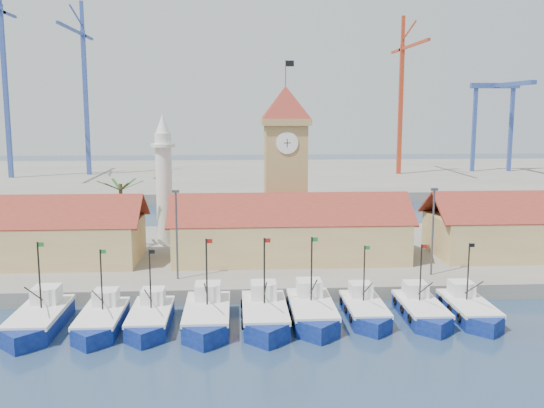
{
  "coord_description": "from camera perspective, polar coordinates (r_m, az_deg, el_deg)",
  "views": [
    {
      "loc": [
        -6.07,
        -47.56,
        18.42
      ],
      "look_at": [
        -2.11,
        18.0,
        8.11
      ],
      "focal_mm": 40.0,
      "sensor_mm": 36.0,
      "label": 1
    }
  ],
  "objects": [
    {
      "name": "quay",
      "position": [
        73.96,
        1.36,
        -4.9
      ],
      "size": [
        140.0,
        32.0,
        1.5
      ],
      "primitive_type": "cube",
      "color": "gray",
      "rests_on": "ground"
    },
    {
      "name": "boat_6",
      "position": [
        54.98,
        8.77,
        -9.98
      ],
      "size": [
        3.31,
        9.07,
        6.86
      ],
      "color": "#0B1759",
      "rests_on": "ground"
    },
    {
      "name": "boat_5",
      "position": [
        53.82,
        3.83,
        -10.2
      ],
      "size": [
        3.76,
        10.31,
        7.8
      ],
      "color": "#0B1759",
      "rests_on": "ground"
    },
    {
      "name": "crane_blue_far",
      "position": [
        157.96,
        -24.12,
        11.75
      ],
      "size": [
        1.0,
        34.91,
        47.07
      ],
      "color": "#334C9C",
      "rests_on": "terminal"
    },
    {
      "name": "crane_blue_near",
      "position": [
        158.88,
        -17.31,
        11.08
      ],
      "size": [
        1.0,
        31.7,
        42.49
      ],
      "color": "#334C9C",
      "rests_on": "terminal"
    },
    {
      "name": "boat_3",
      "position": [
        52.81,
        -6.15,
        -10.6
      ],
      "size": [
        3.83,
        10.49,
        7.93
      ],
      "color": "#0B1759",
      "rests_on": "ground"
    },
    {
      "name": "boat_0",
      "position": [
        55.34,
        -21.13,
        -10.25
      ],
      "size": [
        3.77,
        10.34,
        7.82
      ],
      "color": "#0B1759",
      "rests_on": "ground"
    },
    {
      "name": "clock_tower",
      "position": [
        74.09,
        1.26,
        3.92
      ],
      "size": [
        5.8,
        5.8,
        22.7
      ],
      "color": "tan",
      "rests_on": "quay"
    },
    {
      "name": "hall_center",
      "position": [
        69.36,
        1.64,
        -3.09
      ],
      "size": [
        27.04,
        10.13,
        7.61
      ],
      "color": "tan",
      "rests_on": "quay"
    },
    {
      "name": "boat_2",
      "position": [
        53.35,
        -11.41,
        -10.63
      ],
      "size": [
        3.38,
        9.27,
        7.01
      ],
      "color": "#0B1759",
      "rests_on": "ground"
    },
    {
      "name": "lamp_posts",
      "position": [
        61.1,
        2.79,
        -2.36
      ],
      "size": [
        80.7,
        0.25,
        9.03
      ],
      "color": "#3F3F44",
      "rests_on": "quay"
    },
    {
      "name": "crane_red_right",
      "position": [
        157.05,
        12.18,
        10.64
      ],
      "size": [
        1.0,
        31.11,
        39.26
      ],
      "color": "#B5371B",
      "rests_on": "terminal"
    },
    {
      "name": "gantry",
      "position": [
        168.58,
        20.62,
        8.91
      ],
      "size": [
        13.0,
        22.0,
        23.2
      ],
      "color": "#334C9C",
      "rests_on": "terminal"
    },
    {
      "name": "ground",
      "position": [
        51.37,
        3.64,
        -12.11
      ],
      "size": [
        400.0,
        400.0,
        0.0
      ],
      "primitive_type": "plane",
      "color": "#1C2F4B",
      "rests_on": "ground"
    },
    {
      "name": "hall_left",
      "position": [
        73.8,
        -23.99,
        -3.14
      ],
      "size": [
        31.2,
        10.13,
        7.61
      ],
      "color": "tan",
      "rests_on": "quay"
    },
    {
      "name": "boat_4",
      "position": [
        52.85,
        -0.67,
        -10.53
      ],
      "size": [
        3.82,
        10.46,
        7.91
      ],
      "color": "#0B1759",
      "rests_on": "ground"
    },
    {
      "name": "terminal",
      "position": [
        158.64,
        -1.24,
        2.62
      ],
      "size": [
        240.0,
        80.0,
        2.0
      ],
      "primitive_type": "cube",
      "color": "gray",
      "rests_on": "ground"
    },
    {
      "name": "palm_tree",
      "position": [
        75.86,
        -13.99,
        -0.58
      ],
      "size": [
        5.6,
        5.03,
        8.39
      ],
      "color": "brown",
      "rests_on": "quay"
    },
    {
      "name": "boat_7",
      "position": [
        55.9,
        13.95,
        -9.81
      ],
      "size": [
        3.38,
        9.25,
        7.0
      ],
      "color": "#0B1759",
      "rests_on": "ground"
    },
    {
      "name": "boat_8",
      "position": [
        57.24,
        18.13,
        -9.54
      ],
      "size": [
        3.41,
        9.33,
        7.06
      ],
      "color": "#0B1759",
      "rests_on": "ground"
    },
    {
      "name": "boat_1",
      "position": [
        53.84,
        -15.8,
        -10.6
      ],
      "size": [
        3.45,
        9.45,
        7.15
      ],
      "color": "#0B1759",
      "rests_on": "ground"
    },
    {
      "name": "minaret",
      "position": [
        76.59,
        -10.14,
        2.27
      ],
      "size": [
        3.0,
        3.0,
        16.3
      ],
      "color": "silver",
      "rests_on": "quay"
    }
  ]
}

